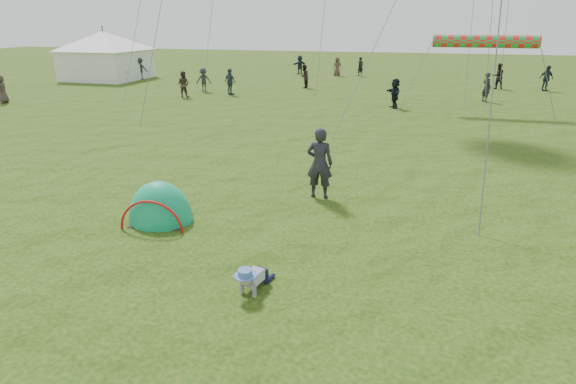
% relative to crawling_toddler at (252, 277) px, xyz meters
% --- Properties ---
extents(ground, '(140.00, 140.00, 0.00)m').
position_rel_crawling_toddler_xyz_m(ground, '(-0.83, -0.74, -0.28)').
color(ground, '#133309').
extents(crawling_toddler, '(0.66, 0.82, 0.56)m').
position_rel_crawling_toddler_xyz_m(crawling_toddler, '(0.00, 0.00, 0.00)').
color(crawling_toddler, black).
rests_on(crawling_toddler, ground).
extents(popup_tent, '(1.73, 1.49, 2.03)m').
position_rel_crawling_toddler_xyz_m(popup_tent, '(-3.17, 2.32, -0.28)').
color(popup_tent, '#0E7738').
rests_on(popup_tent, ground).
extents(standing_adult, '(0.72, 0.48, 1.96)m').
position_rel_crawling_toddler_xyz_m(standing_adult, '(0.25, 4.88, 0.70)').
color(standing_adult, black).
rests_on(standing_adult, ground).
extents(event_marquee, '(6.06, 6.06, 4.12)m').
position_rel_crawling_toddler_xyz_m(event_marquee, '(-22.34, 27.11, 1.78)').
color(event_marquee, white).
rests_on(event_marquee, ground).
extents(crowd_person_1, '(1.01, 0.87, 1.79)m').
position_rel_crawling_toddler_xyz_m(crowd_person_1, '(8.43, 29.34, 0.62)').
color(crowd_person_1, black).
rests_on(crowd_person_1, ground).
extents(crowd_person_2, '(1.03, 0.70, 1.63)m').
position_rel_crawling_toddler_xyz_m(crowd_person_2, '(-19.95, 25.40, 0.53)').
color(crowd_person_2, '#2A3C44').
rests_on(crowd_person_2, ground).
extents(crowd_person_3, '(1.15, 0.86, 1.59)m').
position_rel_crawling_toddler_xyz_m(crowd_person_3, '(-11.45, 22.58, 0.52)').
color(crowd_person_3, '#2B2B30').
rests_on(crowd_person_3, ground).
extents(crowd_person_4, '(0.84, 0.59, 1.62)m').
position_rel_crawling_toddler_xyz_m(crowd_person_4, '(-4.06, 34.53, 0.53)').
color(crowd_person_4, '#44342A').
rests_on(crowd_person_4, ground).
extents(crowd_person_5, '(1.05, 1.58, 1.63)m').
position_rel_crawling_toddler_xyz_m(crowd_person_5, '(1.61, 19.53, 0.54)').
color(crowd_person_5, black).
rests_on(crowd_person_5, ground).
extents(crowd_person_6, '(0.69, 0.76, 1.73)m').
position_rel_crawling_toddler_xyz_m(crowd_person_6, '(6.87, 23.15, 0.59)').
color(crowd_person_6, black).
rests_on(crowd_person_6, ground).
extents(crowd_person_7, '(0.70, 0.86, 1.66)m').
position_rel_crawling_toddler_xyz_m(crowd_person_7, '(-5.14, 26.12, 0.55)').
color(crowd_person_7, black).
rests_on(crowd_person_7, ground).
extents(crowd_person_8, '(1.11, 0.81, 1.75)m').
position_rel_crawling_toddler_xyz_m(crowd_person_8, '(11.51, 28.99, 0.60)').
color(crowd_person_8, '#1D292F').
rests_on(crowd_person_8, ground).
extents(crowd_person_9, '(0.95, 1.27, 1.75)m').
position_rel_crawling_toddler_xyz_m(crowd_person_9, '(-21.33, 25.37, 0.60)').
color(crowd_person_9, black).
rests_on(crowd_person_9, ground).
extents(crowd_person_10, '(0.83, 0.95, 1.64)m').
position_rel_crawling_toddler_xyz_m(crowd_person_10, '(-21.00, 15.15, 0.54)').
color(crowd_person_10, '#41352F').
rests_on(crowd_person_10, ground).
extents(crowd_person_11, '(1.28, 1.55, 1.66)m').
position_rel_crawling_toddler_xyz_m(crowd_person_11, '(-7.65, 35.15, 0.55)').
color(crowd_person_11, '#1E2535').
rests_on(crowd_person_11, ground).
extents(crowd_person_12, '(0.70, 0.71, 1.64)m').
position_rel_crawling_toddler_xyz_m(crowd_person_12, '(-2.04, 34.97, 0.54)').
color(crowd_person_12, black).
rests_on(crowd_person_12, ground).
extents(crowd_person_13, '(0.80, 0.63, 1.64)m').
position_rel_crawling_toddler_xyz_m(crowd_person_13, '(-11.59, 19.89, 0.54)').
color(crowd_person_13, '#3A3028').
rests_on(crowd_person_13, ground).
extents(crowd_person_14, '(1.07, 0.84, 1.70)m').
position_rel_crawling_toddler_xyz_m(crowd_person_14, '(-9.11, 21.66, 0.57)').
color(crowd_person_14, '#2F3F4B').
rests_on(crowd_person_14, ground).
extents(crowd_person_15, '(1.23, 1.30, 1.77)m').
position_rel_crawling_toddler_xyz_m(crowd_person_15, '(-19.53, 27.58, 0.61)').
color(crowd_person_15, '#282932').
rests_on(crowd_person_15, ground).
extents(rainbow_tube_kite, '(5.14, 0.64, 0.64)m').
position_rel_crawling_toddler_xyz_m(rainbow_tube_kite, '(5.91, 19.54, 3.34)').
color(rainbow_tube_kite, red).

